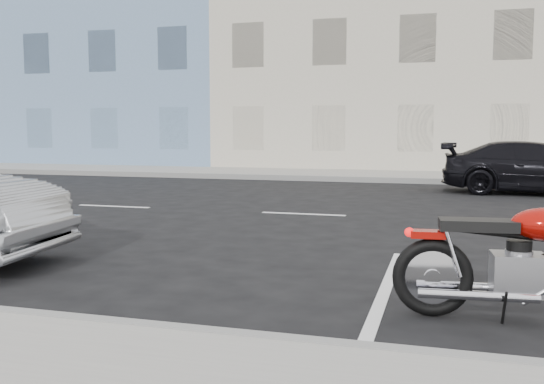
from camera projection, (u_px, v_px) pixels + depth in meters
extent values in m
plane|color=black|center=(413.00, 218.00, 10.80)|extent=(120.00, 120.00, 0.00)
cube|color=gray|center=(276.00, 173.00, 20.48)|extent=(80.00, 3.40, 0.15)
cube|color=gray|center=(261.00, 177.00, 18.85)|extent=(80.00, 0.12, 0.16)
cube|color=#6684A8|center=(141.00, 27.00, 29.54)|extent=(12.00, 12.00, 13.00)
cube|color=#BEB6A1|center=(389.00, 32.00, 26.31)|extent=(12.00, 12.00, 11.50)
torus|color=black|center=(527.00, 283.00, 5.02)|extent=(0.68, 0.17, 0.68)
cube|color=#980A05|center=(523.00, 239.00, 4.99)|extent=(0.32, 0.19, 0.06)
imported|color=black|center=(536.00, 168.00, 14.75)|extent=(4.54, 2.11, 1.28)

